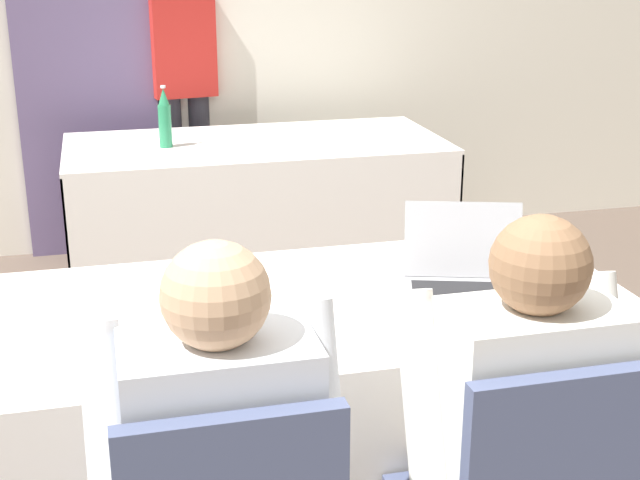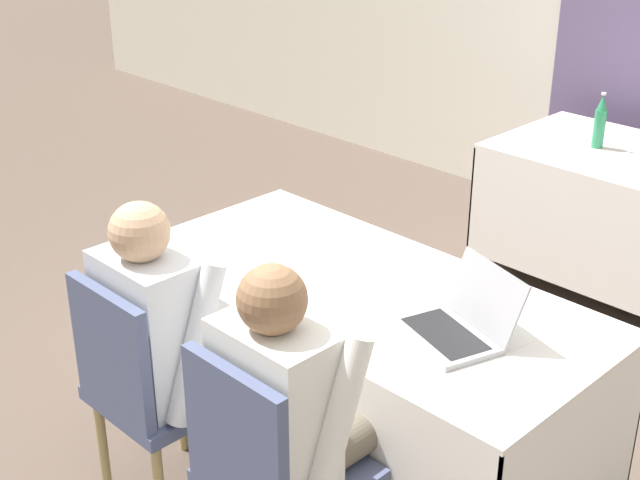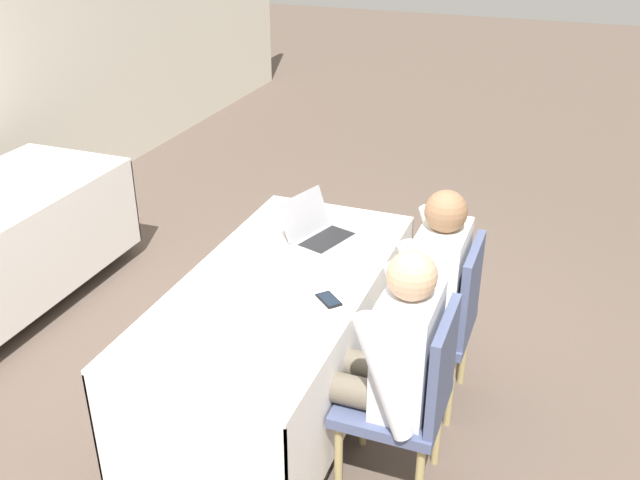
{
  "view_description": "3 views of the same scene",
  "coord_description": "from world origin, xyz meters",
  "px_view_note": "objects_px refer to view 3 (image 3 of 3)",
  "views": [
    {
      "loc": [
        -0.49,
        -2.17,
        1.67
      ],
      "look_at": [
        0.0,
        -0.21,
        0.98
      ],
      "focal_mm": 50.0,
      "sensor_mm": 36.0,
      "label": 1
    },
    {
      "loc": [
        1.93,
        -2.12,
        2.23
      ],
      "look_at": [
        0.0,
        -0.21,
        0.98
      ],
      "focal_mm": 50.0,
      "sensor_mm": 36.0,
      "label": 2
    },
    {
      "loc": [
        -2.66,
        -1.22,
        2.43
      ],
      "look_at": [
        0.0,
        -0.21,
        0.98
      ],
      "focal_mm": 40.0,
      "sensor_mm": 36.0,
      "label": 3
    }
  ],
  "objects_px": {
    "chair_near_right": "(442,317)",
    "person_checkered_shirt": "(388,358)",
    "laptop": "(320,233)",
    "cell_phone": "(329,300)",
    "chair_near_left": "(410,394)",
    "person_white_shirt": "(424,285)"
  },
  "relations": [
    {
      "from": "laptop",
      "to": "person_white_shirt",
      "type": "distance_m",
      "value": 0.62
    },
    {
      "from": "person_white_shirt",
      "to": "person_checkered_shirt",
      "type": "bearing_deg",
      "value": 0.0
    },
    {
      "from": "person_white_shirt",
      "to": "chair_near_right",
      "type": "bearing_deg",
      "value": 90.0
    },
    {
      "from": "chair_near_right",
      "to": "laptop",
      "type": "bearing_deg",
      "value": -101.56
    },
    {
      "from": "chair_near_right",
      "to": "person_checkered_shirt",
      "type": "bearing_deg",
      "value": -9.31
    },
    {
      "from": "person_checkered_shirt",
      "to": "person_white_shirt",
      "type": "distance_m",
      "value": 0.63
    },
    {
      "from": "chair_near_left",
      "to": "laptop",
      "type": "bearing_deg",
      "value": -138.02
    },
    {
      "from": "laptop",
      "to": "person_checkered_shirt",
      "type": "bearing_deg",
      "value": -124.91
    },
    {
      "from": "laptop",
      "to": "cell_phone",
      "type": "height_order",
      "value": "laptop"
    },
    {
      "from": "chair_near_right",
      "to": "chair_near_left",
      "type": "bearing_deg",
      "value": 0.0
    },
    {
      "from": "chair_near_left",
      "to": "person_white_shirt",
      "type": "distance_m",
      "value": 0.66
    },
    {
      "from": "chair_near_left",
      "to": "person_checkered_shirt",
      "type": "bearing_deg",
      "value": -90.0
    },
    {
      "from": "laptop",
      "to": "cell_phone",
      "type": "distance_m",
      "value": 0.6
    },
    {
      "from": "chair_near_left",
      "to": "chair_near_right",
      "type": "distance_m",
      "value": 0.63
    },
    {
      "from": "cell_phone",
      "to": "chair_near_right",
      "type": "bearing_deg",
      "value": -5.77
    },
    {
      "from": "laptop",
      "to": "person_checkered_shirt",
      "type": "xyz_separation_m",
      "value": [
        -0.77,
        -0.59,
        -0.11
      ]
    },
    {
      "from": "laptop",
      "to": "chair_near_left",
      "type": "height_order",
      "value": "laptop"
    },
    {
      "from": "chair_near_right",
      "to": "person_white_shirt",
      "type": "xyz_separation_m",
      "value": [
        0.0,
        0.1,
        0.16
      ]
    },
    {
      "from": "chair_near_left",
      "to": "chair_near_right",
      "type": "height_order",
      "value": "same"
    },
    {
      "from": "cell_phone",
      "to": "chair_near_left",
      "type": "distance_m",
      "value": 0.55
    },
    {
      "from": "laptop",
      "to": "chair_near_left",
      "type": "xyz_separation_m",
      "value": [
        -0.77,
        -0.7,
        -0.27
      ]
    },
    {
      "from": "person_checkered_shirt",
      "to": "laptop",
      "type": "bearing_deg",
      "value": -142.54
    }
  ]
}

